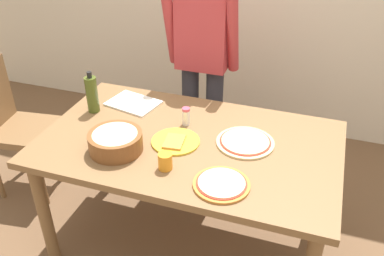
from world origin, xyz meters
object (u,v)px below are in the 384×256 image
object	(u,v)px
pizza_raw_on_board	(245,142)
pizza_cooked_on_tray	(221,184)
person_cook	(203,55)
plate_with_slice	(175,141)
salt_shaker	(186,116)
cutting_board_white	(133,103)
chair_wooden_left	(12,122)
olive_oil_bottle	(92,94)
dining_table	(189,154)
popcorn_bowl	(115,140)
cup_orange	(165,161)

from	to	relation	value
pizza_raw_on_board	pizza_cooked_on_tray	world-z (taller)	same
person_cook	plate_with_slice	distance (m)	0.82
salt_shaker	cutting_board_white	distance (m)	0.41
chair_wooden_left	plate_with_slice	distance (m)	1.29
person_cook	olive_oil_bottle	size ratio (longest dim) A/B	6.33
olive_oil_bottle	salt_shaker	distance (m)	0.58
chair_wooden_left	pizza_raw_on_board	xyz separation A→B (m)	(1.61, -0.07, 0.23)
dining_table	chair_wooden_left	bearing A→B (deg)	173.92
dining_table	olive_oil_bottle	xyz separation A→B (m)	(-0.65, 0.12, 0.20)
popcorn_bowl	pizza_raw_on_board	bearing A→B (deg)	23.73
dining_table	salt_shaker	world-z (taller)	salt_shaker
dining_table	pizza_cooked_on_tray	distance (m)	0.42
pizza_cooked_on_tray	plate_with_slice	xyz separation A→B (m)	(-0.33, 0.26, -0.00)
plate_with_slice	olive_oil_bottle	distance (m)	0.62
person_cook	olive_oil_bottle	distance (m)	0.80
person_cook	cutting_board_white	world-z (taller)	person_cook
pizza_raw_on_board	cup_orange	world-z (taller)	cup_orange
person_cook	popcorn_bowl	bearing A→B (deg)	-99.75
plate_with_slice	olive_oil_bottle	bearing A→B (deg)	164.37
person_cook	chair_wooden_left	xyz separation A→B (m)	(-1.16, -0.62, -0.40)
pizza_cooked_on_tray	popcorn_bowl	size ratio (longest dim) A/B	0.96
dining_table	olive_oil_bottle	bearing A→B (deg)	169.46
pizza_cooked_on_tray	chair_wooden_left	bearing A→B (deg)	164.31
dining_table	person_cook	distance (m)	0.82
chair_wooden_left	pizza_cooked_on_tray	distance (m)	1.66
plate_with_slice	cup_orange	distance (m)	0.23
pizza_raw_on_board	pizza_cooked_on_tray	xyz separation A→B (m)	(-0.03, -0.37, 0.00)
pizza_cooked_on_tray	popcorn_bowl	world-z (taller)	popcorn_bowl
cup_orange	salt_shaker	bearing A→B (deg)	95.68
salt_shaker	plate_with_slice	bearing A→B (deg)	-87.50
dining_table	chair_wooden_left	size ratio (longest dim) A/B	1.68
chair_wooden_left	pizza_cooked_on_tray	world-z (taller)	chair_wooden_left
cutting_board_white	cup_orange	bearing A→B (deg)	-51.36
dining_table	olive_oil_bottle	distance (m)	0.69
cup_orange	person_cook	bearing A→B (deg)	97.54
person_cook	olive_oil_bottle	world-z (taller)	person_cook
cup_orange	cutting_board_white	world-z (taller)	cup_orange
plate_with_slice	cutting_board_white	xyz separation A→B (m)	(-0.40, 0.32, -0.00)
person_cook	chair_wooden_left	world-z (taller)	person_cook
pizza_raw_on_board	person_cook	bearing A→B (deg)	123.65
pizza_raw_on_board	popcorn_bowl	distance (m)	0.68
dining_table	chair_wooden_left	world-z (taller)	chair_wooden_left
pizza_raw_on_board	olive_oil_bottle	world-z (taller)	olive_oil_bottle
person_cook	chair_wooden_left	size ratio (longest dim) A/B	1.71
pizza_cooked_on_tray	olive_oil_bottle	xyz separation A→B (m)	(-0.91, 0.43, 0.10)
olive_oil_bottle	salt_shaker	world-z (taller)	olive_oil_bottle
salt_shaker	cutting_board_white	size ratio (longest dim) A/B	0.35
pizza_cooked_on_tray	plate_with_slice	size ratio (longest dim) A/B	1.03
chair_wooden_left	dining_table	bearing A→B (deg)	-6.08
salt_shaker	chair_wooden_left	bearing A→B (deg)	-179.45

